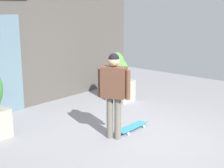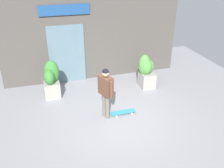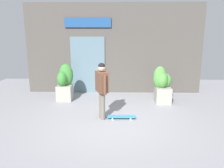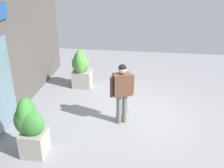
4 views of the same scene
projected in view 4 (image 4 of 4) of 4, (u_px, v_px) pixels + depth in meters
The scene contains 6 objects.
ground_plane at pixel (135, 117), 7.44m from camera, with size 12.00×12.00×0.00m, color gray.
building_facade at pixel (8, 50), 7.06m from camera, with size 7.22×0.31×3.66m.
skateboarder at pixel (122, 88), 6.79m from camera, with size 0.42×0.60×1.67m.
skateboard at pixel (124, 109), 7.71m from camera, with size 0.83×0.28×0.08m.
planter_box_left at pixel (30, 126), 5.77m from camera, with size 0.59×0.69×1.37m.
planter_box_right at pixel (81, 68), 8.97m from camera, with size 0.68×0.62×1.34m.
Camera 4 is at (-6.39, -0.21, 3.97)m, focal length 42.64 mm.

